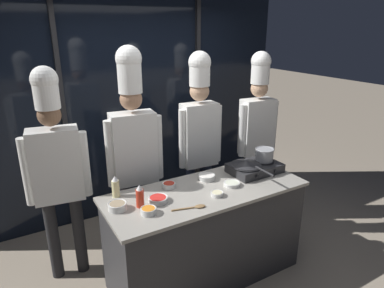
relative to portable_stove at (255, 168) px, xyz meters
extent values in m
plane|color=gray|center=(-0.62, -0.08, -0.96)|extent=(24.00, 24.00, 0.00)
cube|color=black|center=(-0.62, 1.53, 0.39)|extent=(4.02, 0.04, 2.70)
cube|color=#232326|center=(-1.47, 1.48, 0.39)|extent=(0.05, 0.05, 2.70)
cube|color=#232326|center=(0.24, 1.48, 0.39)|extent=(0.05, 0.05, 2.70)
cube|color=#2D2D30|center=(-0.62, -0.08, -0.52)|extent=(1.75, 0.68, 0.89)
cube|color=#A39E93|center=(-0.62, -0.08, -0.06)|extent=(1.81, 0.71, 0.03)
cube|color=#28282B|center=(0.00, 0.00, 0.00)|extent=(0.50, 0.33, 0.09)
cylinder|color=black|center=(-0.11, 0.00, 0.05)|extent=(0.20, 0.20, 0.01)
cylinder|color=black|center=(-0.11, -0.17, 0.00)|extent=(0.03, 0.01, 0.03)
cylinder|color=black|center=(0.11, 0.00, 0.05)|extent=(0.20, 0.20, 0.01)
cylinder|color=black|center=(0.11, -0.17, 0.00)|extent=(0.03, 0.01, 0.03)
cylinder|color=#232326|center=(-0.11, 0.00, 0.06)|extent=(0.29, 0.29, 0.01)
cone|color=#232326|center=(-0.11, 0.00, 0.08)|extent=(0.31, 0.31, 0.05)
cylinder|color=black|center=(-0.11, -0.26, 0.09)|extent=(0.02, 0.23, 0.02)
cylinder|color=#93969B|center=(0.11, 0.00, 0.11)|extent=(0.18, 0.18, 0.12)
torus|color=#93969B|center=(0.11, 0.00, 0.17)|extent=(0.18, 0.18, 0.01)
torus|color=#93969B|center=(0.01, 0.00, 0.15)|extent=(0.01, 0.05, 0.05)
torus|color=#93969B|center=(0.21, 0.00, 0.15)|extent=(0.01, 0.05, 0.05)
cylinder|color=beige|center=(-1.34, 0.20, 0.03)|extent=(0.07, 0.07, 0.15)
cone|color=white|center=(-1.34, 0.20, 0.12)|extent=(0.06, 0.06, 0.04)
cylinder|color=red|center=(-1.23, -0.06, 0.03)|extent=(0.06, 0.06, 0.15)
cone|color=white|center=(-1.23, -0.06, 0.12)|extent=(0.05, 0.05, 0.04)
cylinder|color=white|center=(-0.37, -0.13, -0.03)|extent=(0.15, 0.15, 0.03)
torus|color=white|center=(-0.37, -0.13, -0.02)|extent=(0.15, 0.15, 0.01)
cylinder|color=silver|center=(-0.37, -0.13, -0.02)|extent=(0.12, 0.12, 0.02)
cylinder|color=white|center=(-0.50, 0.10, -0.02)|extent=(0.15, 0.15, 0.04)
torus|color=white|center=(-0.50, 0.10, 0.00)|extent=(0.16, 0.16, 0.01)
cylinder|color=white|center=(-0.50, 0.10, -0.01)|extent=(0.13, 0.13, 0.02)
cylinder|color=white|center=(-1.07, -0.06, -0.03)|extent=(0.16, 0.16, 0.04)
torus|color=white|center=(-1.07, -0.06, -0.01)|extent=(0.17, 0.17, 0.01)
cylinder|color=red|center=(-1.07, -0.06, -0.02)|extent=(0.13, 0.13, 0.02)
cylinder|color=white|center=(-0.88, 0.12, -0.02)|extent=(0.12, 0.12, 0.04)
torus|color=white|center=(-0.88, 0.12, 0.00)|extent=(0.12, 0.12, 0.01)
cylinder|color=#B22D1E|center=(-0.88, 0.12, -0.01)|extent=(0.10, 0.10, 0.02)
cylinder|color=white|center=(-1.22, -0.20, -0.02)|extent=(0.12, 0.12, 0.05)
torus|color=white|center=(-1.22, -0.20, 0.00)|extent=(0.12, 0.12, 0.01)
cylinder|color=orange|center=(-1.22, -0.20, -0.01)|extent=(0.10, 0.10, 0.03)
cylinder|color=white|center=(-0.60, -0.23, -0.03)|extent=(0.10, 0.10, 0.03)
torus|color=white|center=(-0.60, -0.23, -0.01)|extent=(0.11, 0.11, 0.01)
cylinder|color=beige|center=(-0.60, -0.23, -0.02)|extent=(0.09, 0.09, 0.02)
cylinder|color=white|center=(-1.40, -0.02, -0.02)|extent=(0.15, 0.15, 0.05)
torus|color=white|center=(-1.40, -0.02, 0.01)|extent=(0.15, 0.15, 0.01)
cylinder|color=#9E896B|center=(-1.40, -0.02, 0.00)|extent=(0.12, 0.12, 0.03)
cube|color=olive|center=(-0.96, -0.28, -0.04)|extent=(0.19, 0.06, 0.01)
ellipsoid|color=olive|center=(-0.82, -0.31, -0.04)|extent=(0.10, 0.08, 0.02)
cylinder|color=#232326|center=(-1.61, 0.60, -0.56)|extent=(0.11, 0.11, 0.81)
cylinder|color=#232326|center=(-1.84, 0.63, -0.56)|extent=(0.11, 0.11, 0.81)
cube|color=white|center=(-1.73, 0.61, 0.17)|extent=(0.45, 0.28, 0.65)
cylinder|color=white|center=(-1.50, 0.55, 0.16)|extent=(0.08, 0.08, 0.60)
cylinder|color=white|center=(-1.96, 0.62, 0.16)|extent=(0.08, 0.08, 0.60)
sphere|color=brown|center=(-1.73, 0.61, 0.62)|extent=(0.19, 0.19, 0.19)
cylinder|color=white|center=(-1.73, 0.61, 0.79)|extent=(0.20, 0.20, 0.24)
sphere|color=white|center=(-1.73, 0.61, 0.91)|extent=(0.22, 0.22, 0.22)
cylinder|color=#4C4C51|center=(-0.93, 0.52, -0.54)|extent=(0.11, 0.11, 0.85)
cylinder|color=#4C4C51|center=(-1.15, 0.54, -0.54)|extent=(0.11, 0.11, 0.85)
cube|color=white|center=(-1.04, 0.53, 0.23)|extent=(0.43, 0.26, 0.69)
cylinder|color=white|center=(-0.81, 0.47, 0.22)|extent=(0.08, 0.08, 0.63)
cylinder|color=white|center=(-1.27, 0.52, 0.22)|extent=(0.08, 0.08, 0.63)
sphere|color=#A87A5B|center=(-1.04, 0.53, 0.70)|extent=(0.20, 0.20, 0.20)
cylinder|color=white|center=(-1.04, 0.53, 0.90)|extent=(0.21, 0.21, 0.30)
sphere|color=white|center=(-1.04, 0.53, 1.05)|extent=(0.23, 0.23, 0.23)
cylinder|color=#2D3856|center=(-0.17, 0.59, -0.54)|extent=(0.10, 0.10, 0.84)
cylinder|color=#2D3856|center=(-0.38, 0.61, -0.54)|extent=(0.10, 0.10, 0.84)
cube|color=white|center=(-0.28, 0.60, 0.22)|extent=(0.39, 0.22, 0.68)
cylinder|color=white|center=(-0.07, 0.56, 0.21)|extent=(0.08, 0.08, 0.63)
cylinder|color=white|center=(-0.49, 0.58, 0.21)|extent=(0.08, 0.08, 0.63)
sphere|color=tan|center=(-0.28, 0.60, 0.68)|extent=(0.20, 0.20, 0.20)
cylinder|color=white|center=(-0.28, 0.60, 0.86)|extent=(0.21, 0.21, 0.23)
sphere|color=white|center=(-0.28, 0.60, 0.97)|extent=(0.23, 0.23, 0.23)
cylinder|color=#232326|center=(0.62, 0.57, -0.55)|extent=(0.10, 0.10, 0.82)
cylinder|color=#232326|center=(0.41, 0.60, -0.55)|extent=(0.10, 0.10, 0.82)
cube|color=white|center=(0.51, 0.59, 0.19)|extent=(0.40, 0.24, 0.66)
cylinder|color=white|center=(0.72, 0.53, 0.18)|extent=(0.08, 0.08, 0.61)
cylinder|color=white|center=(0.29, 0.58, 0.18)|extent=(0.08, 0.08, 0.61)
sphere|color=tan|center=(0.51, 0.59, 0.65)|extent=(0.20, 0.20, 0.20)
cylinder|color=white|center=(0.51, 0.59, 0.82)|extent=(0.21, 0.21, 0.25)
sphere|color=white|center=(0.51, 0.59, 0.95)|extent=(0.22, 0.22, 0.22)
camera|label=1|loc=(-2.09, -2.36, 1.33)|focal=32.00mm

